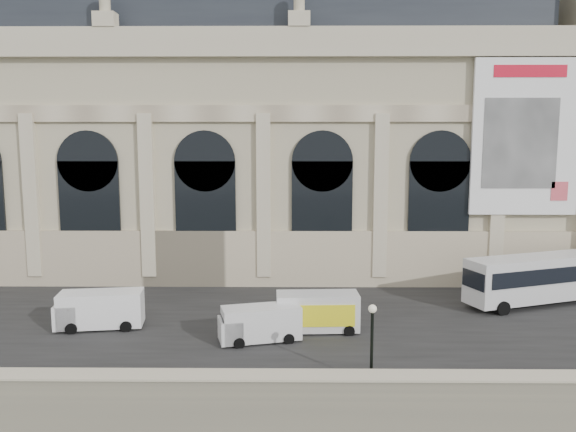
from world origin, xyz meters
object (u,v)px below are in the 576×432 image
bus_right (543,277)px  van_c (96,310)px  lamp_right (372,345)px  box_truck (312,312)px  van_b (256,324)px

bus_right → van_c: bus_right is taller
van_c → bus_right: bearing=10.3°
bus_right → lamp_right: lamp_right is taller
bus_right → box_truck: bus_right is taller
van_c → lamp_right: 19.59m
bus_right → box_truck: bearing=-160.4°
lamp_right → van_c: bearing=153.6°
bus_right → lamp_right: 21.30m
van_b → van_c: 11.35m
van_b → box_truck: (3.60, 1.96, 0.16)m
box_truck → lamp_right: lamp_right is taller
van_c → lamp_right: size_ratio=1.38×
bus_right → van_b: 23.47m
lamp_right → van_b: bearing=136.0°
bus_right → van_b: bearing=-158.8°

